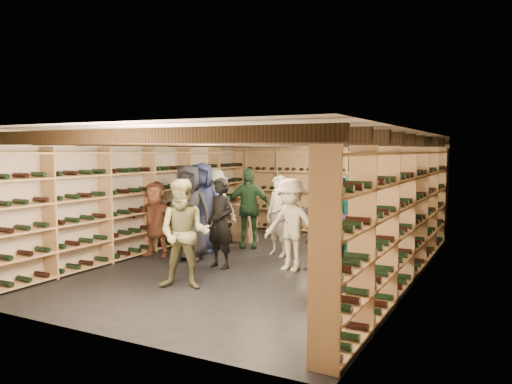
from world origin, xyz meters
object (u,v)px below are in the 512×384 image
object	(u,v)px
crate_stack_right	(342,229)
person_7	(279,216)
person_8	(388,220)
person_11	(320,224)
person_5	(156,219)
person_10	(248,208)
person_12	(337,217)
crate_loose	(328,247)
person_0	(189,213)
person_4	(352,221)
person_9	(215,207)
person_2	(184,234)
crate_stack_left	(245,223)
person_1	(220,223)
person_3	(291,225)
person_6	(202,207)

from	to	relation	value
crate_stack_right	person_7	world-z (taller)	person_7
person_8	person_11	xyz separation A→B (m)	(-1.10, -0.33, -0.11)
person_5	person_10	distance (m)	2.01
person_5	person_12	world-z (taller)	person_12
crate_stack_right	person_7	distance (m)	1.93
crate_loose	person_0	distance (m)	3.01
person_4	person_9	xyz separation A→B (m)	(-3.30, 0.71, -0.01)
person_2	person_8	bearing A→B (deg)	24.67
person_0	person_11	distance (m)	2.51
crate_stack_left	person_8	bearing A→B (deg)	-21.10
person_2	person_12	size ratio (longest dim) A/B	1.05
person_1	person_11	size ratio (longest dim) A/B	1.01
person_3	person_4	bearing A→B (deg)	43.74
person_2	person_6	distance (m)	2.74
person_0	person_4	xyz separation A→B (m)	(2.94, 0.77, -0.06)
person_1	person_7	size ratio (longest dim) A/B	1.01
crate_loose	person_8	world-z (taller)	person_8
crate_loose	person_9	size ratio (longest dim) A/B	0.30
crate_stack_right	person_3	bearing A→B (deg)	-91.32
crate_stack_right	person_3	world-z (taller)	person_3
crate_stack_right	crate_loose	distance (m)	0.89
person_4	person_0	bearing A→B (deg)	-152.86
person_1	person_5	xyz separation A→B (m)	(-1.66, 0.26, -0.06)
person_3	person_4	size ratio (longest dim) A/B	0.95
person_2	person_6	size ratio (longest dim) A/B	0.90
person_4	person_12	world-z (taller)	person_4
crate_stack_right	person_12	size ratio (longest dim) A/B	0.43
person_0	person_4	world-z (taller)	person_0
person_0	person_10	xyz separation A→B (m)	(0.40, 1.63, -0.05)
person_8	person_9	distance (m)	3.97
person_0	person_5	bearing A→B (deg)	160.45
person_2	person_9	world-z (taller)	person_9
crate_stack_right	person_3	xyz separation A→B (m)	(-0.06, -2.73, 0.46)
crate_loose	person_4	size ratio (longest dim) A/B	0.29
person_12	person_7	bearing A→B (deg)	-151.24
crate_stack_left	person_12	size ratio (longest dim) A/B	0.54
person_4	person_7	world-z (taller)	person_4
person_2	person_9	bearing A→B (deg)	94.33
person_10	person_11	size ratio (longest dim) A/B	1.07
crate_stack_left	person_9	size ratio (longest dim) A/B	0.50
crate_loose	person_5	xyz separation A→B (m)	(-2.87, -2.01, 0.66)
person_0	crate_stack_right	bearing A→B (deg)	35.68
crate_stack_right	person_5	bearing A→B (deg)	-135.48
person_0	person_3	world-z (taller)	person_0
person_3	crate_loose	bearing A→B (deg)	98.56
crate_stack_right	person_6	world-z (taller)	person_6
person_0	person_10	size ratio (longest dim) A/B	1.06
person_4	person_7	size ratio (longest dim) A/B	1.06
person_6	person_11	xyz separation A→B (m)	(2.67, -0.26, -0.12)
person_4	person_10	world-z (taller)	person_10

